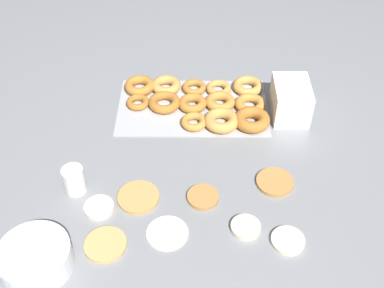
{
  "coord_description": "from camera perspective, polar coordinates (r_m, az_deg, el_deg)",
  "views": [
    {
      "loc": [
        -0.01,
        0.96,
        1.06
      ],
      "look_at": [
        0.0,
        -0.1,
        0.04
      ],
      "focal_mm": 45.0,
      "sensor_mm": 36.0,
      "label": 1
    }
  ],
  "objects": [
    {
      "name": "ground_plane",
      "position": [
        1.43,
        -0.02,
        -3.89
      ],
      "size": [
        3.0,
        3.0,
        0.0
      ],
      "primitive_type": "plane",
      "color": "gray"
    },
    {
      "name": "pancake_0",
      "position": [
        1.43,
        9.79,
        -4.46
      ],
      "size": [
        0.11,
        0.11,
        0.01
      ],
      "primitive_type": "cylinder",
      "color": "#B27F42",
      "rests_on": "ground_plane"
    },
    {
      "name": "pancake_1",
      "position": [
        1.3,
        -2.95,
        -10.43
      ],
      "size": [
        0.11,
        0.11,
        0.01
      ],
      "primitive_type": "cylinder",
      "color": "silver",
      "rests_on": "ground_plane"
    },
    {
      "name": "pancake_2",
      "position": [
        1.37,
        1.3,
        -6.3
      ],
      "size": [
        0.09,
        0.09,
        0.01
      ],
      "primitive_type": "cylinder",
      "color": "#B27F42",
      "rests_on": "ground_plane"
    },
    {
      "name": "pancake_3",
      "position": [
        1.31,
        6.37,
        -9.79
      ],
      "size": [
        0.08,
        0.08,
        0.02
      ],
      "primitive_type": "cylinder",
      "color": "beige",
      "rests_on": "ground_plane"
    },
    {
      "name": "pancake_4",
      "position": [
        1.38,
        -6.38,
        -6.28
      ],
      "size": [
        0.12,
        0.12,
        0.01
      ],
      "primitive_type": "cylinder",
      "color": "tan",
      "rests_on": "ground_plane"
    },
    {
      "name": "pancake_5",
      "position": [
        1.37,
        -10.96,
        -7.4
      ],
      "size": [
        0.08,
        0.08,
        0.01
      ],
      "primitive_type": "cylinder",
      "color": "beige",
      "rests_on": "ground_plane"
    },
    {
      "name": "pancake_6",
      "position": [
        1.3,
        11.29,
        -11.16
      ],
      "size": [
        0.09,
        0.09,
        0.01
      ],
      "primitive_type": "cylinder",
      "color": "beige",
      "rests_on": "ground_plane"
    },
    {
      "name": "pancake_7",
      "position": [
        1.29,
        -10.23,
        -11.64
      ],
      "size": [
        0.11,
        0.11,
        0.01
      ],
      "primitive_type": "cylinder",
      "color": "tan",
      "rests_on": "ground_plane"
    },
    {
      "name": "donut_tray",
      "position": [
        1.65,
        1.25,
        4.91
      ],
      "size": [
        0.51,
        0.3,
        0.05
      ],
      "color": "#ADAFB5",
      "rests_on": "ground_plane"
    },
    {
      "name": "batter_bowl",
      "position": [
        1.28,
        -18.07,
        -12.71
      ],
      "size": [
        0.18,
        0.18,
        0.07
      ],
      "color": "white",
      "rests_on": "ground_plane"
    },
    {
      "name": "container_stack",
      "position": [
        1.63,
        11.61,
        5.11
      ],
      "size": [
        0.12,
        0.16,
        0.12
      ],
      "color": "white",
      "rests_on": "ground_plane"
    },
    {
      "name": "paper_cup",
      "position": [
        1.41,
        -13.79,
        -4.15
      ],
      "size": [
        0.06,
        0.06,
        0.08
      ],
      "color": "white",
      "rests_on": "ground_plane"
    }
  ]
}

